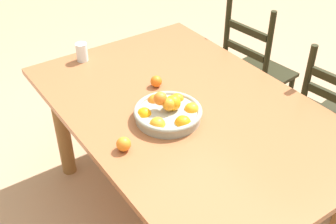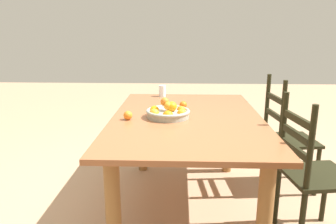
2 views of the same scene
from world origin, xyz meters
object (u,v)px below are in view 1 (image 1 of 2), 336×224
object	(u,v)px
chair_by_cabinet	(254,74)
dining_table	(187,125)
orange_loose_0	(156,81)
orange_loose_1	(124,144)
drinking_glass	(82,52)
fruit_bowl	(168,112)

from	to	relation	value
chair_by_cabinet	dining_table	bearing A→B (deg)	108.16
orange_loose_0	dining_table	bearing A→B (deg)	6.14
dining_table	orange_loose_1	xyz separation A→B (m)	(0.10, -0.42, 0.15)
chair_by_cabinet	drinking_glass	bearing A→B (deg)	67.38
fruit_bowl	drinking_glass	size ratio (longest dim) A/B	3.01
dining_table	drinking_glass	xyz separation A→B (m)	(-0.72, -0.22, 0.17)
fruit_bowl	orange_loose_0	distance (m)	0.30
dining_table	orange_loose_0	xyz separation A→B (m)	(-0.24, -0.03, 0.15)
orange_loose_0	drinking_glass	world-z (taller)	drinking_glass
orange_loose_0	drinking_glass	xyz separation A→B (m)	(-0.48, -0.20, 0.02)
chair_by_cabinet	orange_loose_1	world-z (taller)	chair_by_cabinet
fruit_bowl	orange_loose_1	size ratio (longest dim) A/B	5.04
orange_loose_1	drinking_glass	size ratio (longest dim) A/B	0.60
fruit_bowl	orange_loose_0	bearing A→B (deg)	157.49
chair_by_cabinet	fruit_bowl	distance (m)	1.15
dining_table	orange_loose_0	bearing A→B (deg)	-173.86
orange_loose_0	drinking_glass	size ratio (longest dim) A/B	0.57
drinking_glass	orange_loose_1	bearing A→B (deg)	-13.63
orange_loose_0	fruit_bowl	bearing A→B (deg)	-22.51
orange_loose_0	orange_loose_1	world-z (taller)	orange_loose_1
orange_loose_1	chair_by_cabinet	bearing A→B (deg)	110.77
dining_table	chair_by_cabinet	bearing A→B (deg)	113.97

